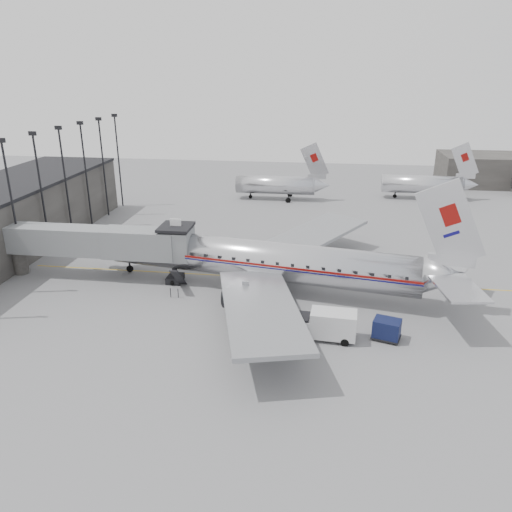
{
  "coord_description": "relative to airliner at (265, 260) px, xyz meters",
  "views": [
    {
      "loc": [
        6.38,
        -45.37,
        22.12
      ],
      "look_at": [
        -0.37,
        4.32,
        3.2
      ],
      "focal_mm": 35.0,
      "sensor_mm": 36.0,
      "label": 1
    }
  ],
  "objects": [
    {
      "name": "distant_aircraft_near",
      "position": [
        -2.61,
        39.14,
        -0.58
      ],
      "size": [
        16.39,
        3.2,
        10.26
      ],
      "color": "silver",
      "rests_on": "ground"
    },
    {
      "name": "airliner",
      "position": [
        0.0,
        0.0,
        0.0
      ],
      "size": [
        41.39,
        38.05,
        13.17
      ],
      "rotation": [
        0.0,
        0.0,
        -0.17
      ],
      "color": "silver",
      "rests_on": "ground"
    },
    {
      "name": "service_van",
      "position": [
        6.32,
        -9.5,
        -1.95
      ],
      "size": [
        5.66,
        2.51,
        2.6
      ],
      "rotation": [
        0.0,
        0.0,
        -0.07
      ],
      "color": "silver",
      "rests_on": "ground"
    },
    {
      "name": "apron_line",
      "position": [
        2.18,
        3.14,
        -3.31
      ],
      "size": [
        60.0,
        0.15,
        0.01
      ],
      "primitive_type": "cube",
      "rotation": [
        0.0,
        0.0,
        1.57
      ],
      "color": "gold",
      "rests_on": "ground"
    },
    {
      "name": "distant_aircraft_mid",
      "position": [
        23.39,
        43.14,
        -0.58
      ],
      "size": [
        16.39,
        3.2,
        10.26
      ],
      "color": "silver",
      "rests_on": "ground"
    },
    {
      "name": "baggage_cart_navy",
      "position": [
        11.65,
        -8.94,
        -2.33
      ],
      "size": [
        2.78,
        2.4,
        1.85
      ],
      "rotation": [
        0.0,
        0.0,
        -0.3
      ],
      "color": "#0D1335",
      "rests_on": "ground"
    },
    {
      "name": "ramp_worker",
      "position": [
        -1.14,
        -8.48,
        -2.37
      ],
      "size": [
        0.83,
        0.76,
        1.89
      ],
      "primitive_type": "imported",
      "rotation": [
        0.0,
        0.0,
        0.57
      ],
      "color": "#8BBE16",
      "rests_on": "ground"
    },
    {
      "name": "ground",
      "position": [
        -0.82,
        -2.86,
        -3.31
      ],
      "size": [
        160.0,
        160.0,
        0.0
      ],
      "primitive_type": "plane",
      "color": "slate",
      "rests_on": "ground"
    },
    {
      "name": "jet_bridge",
      "position": [
        -17.48,
        0.81,
        0.87
      ],
      "size": [
        21.0,
        6.2,
        7.1
      ],
      "color": "slate",
      "rests_on": "ground"
    },
    {
      "name": "floodlight_masts",
      "position": [
        -28.32,
        10.14,
        5.05
      ],
      "size": [
        0.9,
        42.25,
        15.25
      ],
      "color": "black",
      "rests_on": "ground"
    }
  ]
}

